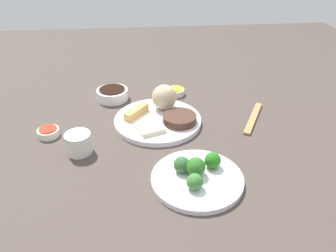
{
  "coord_description": "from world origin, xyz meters",
  "views": [
    {
      "loc": [
        0.06,
        0.88,
        0.56
      ],
      "look_at": [
        -0.02,
        0.08,
        0.06
      ],
      "focal_mm": 35.55,
      "sensor_mm": 36.0,
      "label": 1
    }
  ],
  "objects_px": {
    "soy_sauce_bowl": "(112,94)",
    "chopsticks_pair": "(253,118)",
    "sauce_ramekin_hot_mustard": "(176,92)",
    "teacup": "(79,143)",
    "main_plate": "(158,121)",
    "sauce_ramekin_sweet_and_sour": "(49,133)",
    "broccoli_plate": "(197,179)"
  },
  "relations": [
    {
      "from": "teacup",
      "to": "broccoli_plate",
      "type": "bearing_deg",
      "value": 153.33
    },
    {
      "from": "sauce_ramekin_hot_mustard",
      "to": "teacup",
      "type": "bearing_deg",
      "value": 47.19
    },
    {
      "from": "broccoli_plate",
      "to": "teacup",
      "type": "bearing_deg",
      "value": -26.67
    },
    {
      "from": "broccoli_plate",
      "to": "sauce_ramekin_hot_mustard",
      "type": "relative_size",
      "value": 3.59
    },
    {
      "from": "main_plate",
      "to": "sauce_ramekin_sweet_and_sour",
      "type": "xyz_separation_m",
      "value": [
        0.32,
        0.04,
        0.0
      ]
    },
    {
      "from": "main_plate",
      "to": "soy_sauce_bowl",
      "type": "distance_m",
      "value": 0.23
    },
    {
      "from": "broccoli_plate",
      "to": "soy_sauce_bowl",
      "type": "xyz_separation_m",
      "value": [
        0.22,
        -0.46,
        0.01
      ]
    },
    {
      "from": "soy_sauce_bowl",
      "to": "sauce_ramekin_hot_mustard",
      "type": "distance_m",
      "value": 0.22
    },
    {
      "from": "sauce_ramekin_hot_mustard",
      "to": "chopsticks_pair",
      "type": "xyz_separation_m",
      "value": [
        -0.22,
        0.19,
        -0.01
      ]
    },
    {
      "from": "main_plate",
      "to": "sauce_ramekin_hot_mustard",
      "type": "relative_size",
      "value": 4.32
    },
    {
      "from": "sauce_ramekin_sweet_and_sour",
      "to": "sauce_ramekin_hot_mustard",
      "type": "xyz_separation_m",
      "value": [
        -0.4,
        -0.23,
        0.0
      ]
    },
    {
      "from": "main_plate",
      "to": "chopsticks_pair",
      "type": "xyz_separation_m",
      "value": [
        -0.3,
        0.0,
        -0.0
      ]
    },
    {
      "from": "main_plate",
      "to": "teacup",
      "type": "bearing_deg",
      "value": 30.81
    },
    {
      "from": "sauce_ramekin_sweet_and_sour",
      "to": "teacup",
      "type": "height_order",
      "value": "teacup"
    },
    {
      "from": "sauce_ramekin_sweet_and_sour",
      "to": "chopsticks_pair",
      "type": "xyz_separation_m",
      "value": [
        -0.62,
        -0.04,
        -0.01
      ]
    },
    {
      "from": "sauce_ramekin_hot_mustard",
      "to": "teacup",
      "type": "xyz_separation_m",
      "value": [
        0.3,
        0.32,
        0.02
      ]
    },
    {
      "from": "broccoli_plate",
      "to": "sauce_ramekin_sweet_and_sour",
      "type": "bearing_deg",
      "value": -31.09
    },
    {
      "from": "sauce_ramekin_hot_mustard",
      "to": "chopsticks_pair",
      "type": "distance_m",
      "value": 0.3
    },
    {
      "from": "soy_sauce_bowl",
      "to": "chopsticks_pair",
      "type": "xyz_separation_m",
      "value": [
        -0.45,
        0.18,
        -0.01
      ]
    },
    {
      "from": "soy_sauce_bowl",
      "to": "chopsticks_pair",
      "type": "relative_size",
      "value": 0.54
    },
    {
      "from": "broccoli_plate",
      "to": "sauce_ramekin_sweet_and_sour",
      "type": "xyz_separation_m",
      "value": [
        0.4,
        -0.24,
        0.0
      ]
    },
    {
      "from": "main_plate",
      "to": "sauce_ramekin_hot_mustard",
      "type": "xyz_separation_m",
      "value": [
        -0.08,
        -0.19,
        0.0
      ]
    },
    {
      "from": "main_plate",
      "to": "teacup",
      "type": "relative_size",
      "value": 3.87
    },
    {
      "from": "soy_sauce_bowl",
      "to": "main_plate",
      "type": "bearing_deg",
      "value": 129.57
    },
    {
      "from": "main_plate",
      "to": "chopsticks_pair",
      "type": "bearing_deg",
      "value": 179.32
    },
    {
      "from": "sauce_ramekin_sweet_and_sour",
      "to": "broccoli_plate",
      "type": "bearing_deg",
      "value": 148.91
    },
    {
      "from": "chopsticks_pair",
      "to": "main_plate",
      "type": "bearing_deg",
      "value": -0.68
    },
    {
      "from": "teacup",
      "to": "sauce_ramekin_sweet_and_sour",
      "type": "bearing_deg",
      "value": -42.0
    },
    {
      "from": "sauce_ramekin_hot_mustard",
      "to": "teacup",
      "type": "relative_size",
      "value": 0.9
    },
    {
      "from": "soy_sauce_bowl",
      "to": "sauce_ramekin_sweet_and_sour",
      "type": "xyz_separation_m",
      "value": [
        0.18,
        0.22,
        -0.01
      ]
    },
    {
      "from": "broccoli_plate",
      "to": "soy_sauce_bowl",
      "type": "bearing_deg",
      "value": -64.16
    },
    {
      "from": "chopsticks_pair",
      "to": "teacup",
      "type": "bearing_deg",
      "value": 13.76
    }
  ]
}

